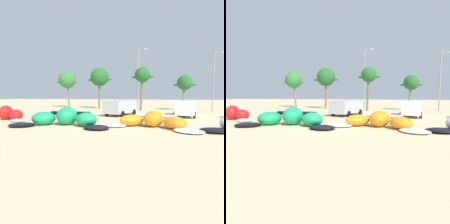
# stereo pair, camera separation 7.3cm
# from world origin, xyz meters

# --- Properties ---
(ground_plane) EXTENTS (260.00, 260.00, 0.00)m
(ground_plane) POSITION_xyz_m (0.00, 0.00, 0.00)
(ground_plane) COLOR beige
(kite_far_left) EXTENTS (6.33, 3.20, 1.44)m
(kite_far_left) POSITION_xyz_m (-11.13, 1.12, 0.55)
(kite_far_left) COLOR white
(kite_far_left) RESTS_ON ground
(kite_left) EXTENTS (8.43, 4.23, 1.47)m
(kite_left) POSITION_xyz_m (-3.44, -0.24, 0.56)
(kite_left) COLOR black
(kite_left) RESTS_ON ground
(kite_left_of_center) EXTENTS (7.79, 4.30, 1.22)m
(kite_left_of_center) POSITION_xyz_m (3.40, 0.92, 0.47)
(kite_left_of_center) COLOR white
(kite_left_of_center) RESTS_ON ground
(parked_van) EXTENTS (2.39, 5.42, 1.84)m
(parked_van) POSITION_xyz_m (6.14, 10.25, 1.09)
(parked_van) COLOR white
(parked_van) RESTS_ON ground
(parked_car_second) EXTENTS (3.17, 5.55, 1.84)m
(parked_car_second) POSITION_xyz_m (-1.25, 9.43, 1.09)
(parked_car_second) COLOR #B2B7BC
(parked_car_second) RESTS_ON ground
(palm_leftmost) EXTENTS (5.33, 3.55, 7.61)m
(palm_leftmost) POSITION_xyz_m (-16.68, 22.91, 5.77)
(palm_leftmost) COLOR #7F6647
(palm_leftmost) RESTS_ON ground
(palm_left) EXTENTS (5.20, 3.47, 7.72)m
(palm_left) POSITION_xyz_m (-8.54, 20.84, 5.92)
(palm_left) COLOR brown
(palm_left) RESTS_ON ground
(palm_left_of_gap) EXTENTS (3.76, 2.51, 7.14)m
(palm_left_of_gap) POSITION_xyz_m (-0.04, 18.26, 5.74)
(palm_left_of_gap) COLOR brown
(palm_left_of_gap) RESTS_ON ground
(palm_center_left) EXTENTS (3.74, 2.49, 5.87)m
(palm_center_left) POSITION_xyz_m (6.64, 20.71, 4.52)
(palm_center_left) COLOR #7F6647
(palm_center_left) RESTS_ON ground
(lamppost_west) EXTENTS (1.67, 0.24, 10.82)m
(lamppost_west) POSITION_xyz_m (-1.18, 21.41, 5.95)
(lamppost_west) COLOR gray
(lamppost_west) RESTS_ON ground
(lamppost_west_center) EXTENTS (1.67, 0.24, 9.26)m
(lamppost_west_center) POSITION_xyz_m (10.97, 20.19, 5.16)
(lamppost_west_center) COLOR gray
(lamppost_west_center) RESTS_ON ground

